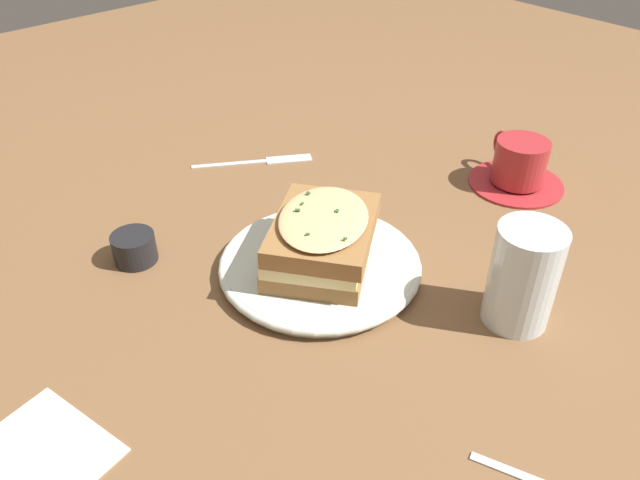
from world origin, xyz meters
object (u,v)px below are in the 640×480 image
condiment_pot (134,248)px  water_glass (523,276)px  sandwich (322,238)px  napkin (16,474)px  teacup_with_saucer (519,166)px  fork (267,160)px  dinner_plate (320,265)px

condiment_pot → water_glass: bearing=124.5°
sandwich → napkin: size_ratio=1.26×
sandwich → water_glass: (-0.10, 0.20, 0.01)m
teacup_with_saucer → condiment_pot: (0.50, -0.21, -0.01)m
fork → napkin: bearing=-27.5°
sandwich → fork: (-0.12, -0.26, -0.05)m
fork → napkin: same height
water_glass → napkin: (0.48, -0.17, -0.06)m
teacup_with_saucer → water_glass: bearing=149.0°
napkin → condiment_pot: (-0.22, -0.20, 0.02)m
water_glass → napkin: bearing=-19.7°
teacup_with_saucer → condiment_pot: bearing=93.1°
dinner_plate → water_glass: size_ratio=2.06×
condiment_pot → sandwich: bearing=131.5°
fork → teacup_with_saucer: bearing=69.7°
dinner_plate → condiment_pot: (0.15, -0.17, 0.01)m
napkin → condiment_pot: 0.30m
sandwich → water_glass: bearing=117.3°
teacup_with_saucer → fork: (0.23, -0.30, -0.03)m
sandwich → fork: 0.29m
fork → water_glass: bearing=30.0°
sandwich → fork: sandwich is taller
sandwich → water_glass: 0.23m
fork → napkin: size_ratio=1.13×
dinner_plate → sandwich: bearing=95.5°
teacup_with_saucer → water_glass: water_glass is taller
sandwich → napkin: sandwich is taller
dinner_plate → water_glass: bearing=117.1°
dinner_plate → water_glass: 0.23m
sandwich → condiment_pot: size_ratio=3.49×
teacup_with_saucer → fork: bearing=63.1°
sandwich → water_glass: size_ratio=1.57×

